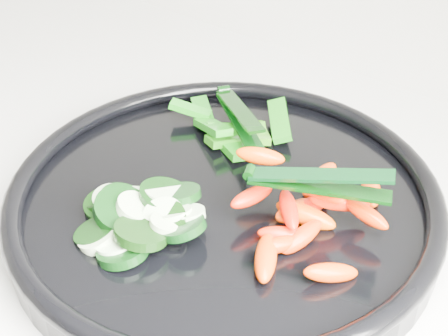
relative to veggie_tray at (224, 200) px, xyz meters
The scene contains 6 objects.
veggie_tray is the anchor object (origin of this frame).
cucumber_pile 0.08m from the veggie_tray, 116.14° to the right, with size 0.13×0.12×0.04m.
carrot_pile 0.08m from the veggie_tray, 10.90° to the left, with size 0.15×0.18×0.05m.
pepper_pile 0.10m from the veggie_tray, 122.97° to the left, with size 0.13×0.10×0.04m.
tong_carrot 0.10m from the veggie_tray, ahead, with size 0.11×0.06×0.02m.
tong_pepper 0.10m from the veggie_tray, 121.44° to the left, with size 0.10×0.08×0.02m.
Camera 1 is at (0.51, 1.36, 1.29)m, focal length 50.00 mm.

